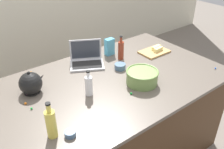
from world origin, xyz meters
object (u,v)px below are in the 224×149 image
object	(u,v)px
bottle_soy	(121,50)
ramekin_wide	(120,66)
butter_stick_left	(158,49)
bottle_vinegar	(89,85)
ramekin_small	(70,134)
cutting_board	(154,52)
butter_stick_right	(156,47)
laptop	(87,60)
mixing_bowl_large	(142,77)
candy_bag	(109,47)
kettle	(31,84)
bottle_oil	(51,123)

from	to	relation	value
bottle_soy	ramekin_wide	size ratio (longest dim) A/B	2.39
bottle_soy	ramekin_wide	distance (m)	0.21
butter_stick_left	ramekin_wide	world-z (taller)	butter_stick_left
bottle_vinegar	ramekin_small	distance (m)	0.45
cutting_board	ramekin_wide	world-z (taller)	ramekin_wide
bottle_vinegar	cutting_board	bearing A→B (deg)	12.92
bottle_vinegar	butter_stick_right	size ratio (longest dim) A/B	1.93
bottle_vinegar	butter_stick_left	xyz separation A→B (m)	(0.97, 0.19, -0.05)
laptop	cutting_board	bearing A→B (deg)	-17.46
ramekin_small	laptop	bearing A→B (deg)	51.41
mixing_bowl_large	laptop	bearing A→B (deg)	108.19
butter_stick_right	bottle_soy	bearing A→B (deg)	169.24
laptop	candy_bag	size ratio (longest dim) A/B	2.22
bottle_vinegar	kettle	bearing A→B (deg)	138.49
bottle_vinegar	bottle_oil	distance (m)	0.48
ramekin_wide	cutting_board	bearing A→B (deg)	5.80
laptop	ramekin_wide	world-z (taller)	laptop
mixing_bowl_large	bottle_oil	world-z (taller)	bottle_oil
kettle	butter_stick_left	world-z (taller)	kettle
ramekin_wide	candy_bag	xyz separation A→B (m)	(0.10, 0.30, 0.06)
laptop	mixing_bowl_large	bearing A→B (deg)	-71.81
ramekin_small	ramekin_wide	xyz separation A→B (m)	(0.78, 0.47, 0.01)
butter_stick_left	bottle_soy	bearing A→B (deg)	162.75
candy_bag	kettle	bearing A→B (deg)	-169.49
butter_stick_left	candy_bag	distance (m)	0.51
bottle_oil	ramekin_wide	bearing A→B (deg)	24.91
ramekin_wide	butter_stick_right	bearing A→B (deg)	7.59
kettle	laptop	bearing A→B (deg)	12.65
mixing_bowl_large	ramekin_wide	distance (m)	0.30
bottle_vinegar	kettle	size ratio (longest dim) A/B	1.00
butter_stick_right	candy_bag	xyz separation A→B (m)	(-0.44, 0.23, 0.05)
butter_stick_right	ramekin_small	world-z (taller)	butter_stick_right
butter_stick_left	butter_stick_right	distance (m)	0.05
bottle_vinegar	ramekin_wide	xyz separation A→B (m)	(0.44, 0.17, -0.06)
bottle_soy	bottle_vinegar	distance (m)	0.66
bottle_soy	ramekin_small	size ratio (longest dim) A/B	3.39
cutting_board	ramekin_wide	size ratio (longest dim) A/B	2.90
bottle_oil	butter_stick_left	distance (m)	1.46
butter_stick_left	candy_bag	bearing A→B (deg)	147.65
bottle_vinegar	cutting_board	xyz separation A→B (m)	(0.94, 0.22, -0.08)
butter_stick_left	ramekin_small	distance (m)	1.40
laptop	mixing_bowl_large	world-z (taller)	laptop
butter_stick_right	candy_bag	world-z (taller)	candy_bag
kettle	ramekin_small	bearing A→B (deg)	-89.52
ramekin_small	mixing_bowl_large	bearing A→B (deg)	12.53
butter_stick_right	ramekin_small	size ratio (longest dim) A/B	1.54
candy_bag	ramekin_small	bearing A→B (deg)	-139.02
bottle_oil	cutting_board	xyz separation A→B (m)	(1.36, 0.45, -0.09)
bottle_vinegar	butter_stick_left	world-z (taller)	bottle_vinegar
bottle_oil	cutting_board	distance (m)	1.43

